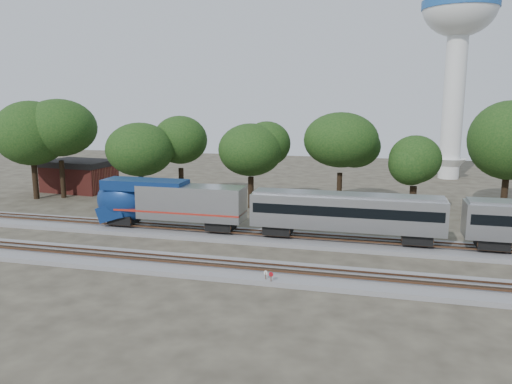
# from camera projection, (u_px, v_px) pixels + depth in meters

# --- Properties ---
(ground) EXTENTS (160.00, 160.00, 0.00)m
(ground) POSITION_uv_depth(u_px,v_px,m) (208.00, 254.00, 45.39)
(ground) COLOR #383328
(ground) RESTS_ON ground
(track_far) EXTENTS (160.00, 5.00, 0.73)m
(track_far) POSITION_uv_depth(u_px,v_px,m) (227.00, 235.00, 51.06)
(track_far) COLOR slate
(track_far) RESTS_ON ground
(track_near) EXTENTS (160.00, 5.00, 0.73)m
(track_near) POSITION_uv_depth(u_px,v_px,m) (191.00, 266.00, 41.54)
(track_near) COLOR slate
(track_near) RESTS_ON ground
(switch_stand_red) EXTENTS (0.36, 0.11, 1.13)m
(switch_stand_red) POSITION_uv_depth(u_px,v_px,m) (271.00, 277.00, 37.40)
(switch_stand_red) COLOR #512D19
(switch_stand_red) RESTS_ON ground
(switch_stand_white) EXTENTS (0.33, 0.17, 1.08)m
(switch_stand_white) POSITION_uv_depth(u_px,v_px,m) (266.00, 276.00, 37.87)
(switch_stand_white) COLOR #512D19
(switch_stand_white) RESTS_ON ground
(switch_lever) EXTENTS (0.50, 0.31, 0.30)m
(switch_lever) POSITION_uv_depth(u_px,v_px,m) (285.00, 282.00, 38.06)
(switch_lever) COLOR #512D19
(switch_lever) RESTS_ON ground
(water_tower) EXTENTS (12.49, 12.49, 34.56)m
(water_tower) POSITION_uv_depth(u_px,v_px,m) (459.00, 28.00, 83.80)
(water_tower) COLOR silver
(water_tower) RESTS_ON ground
(brick_building) EXTENTS (10.37, 7.78, 4.68)m
(brick_building) POSITION_uv_depth(u_px,v_px,m) (79.00, 175.00, 76.08)
(brick_building) COLOR maroon
(brick_building) RESTS_ON ground
(tree_0) EXTENTS (9.36, 9.36, 13.20)m
(tree_0) POSITION_uv_depth(u_px,v_px,m) (31.00, 133.00, 68.70)
(tree_0) COLOR black
(tree_0) RESTS_ON ground
(tree_1) EXTENTS (10.07, 10.07, 14.20)m
(tree_1) POSITION_uv_depth(u_px,v_px,m) (59.00, 128.00, 69.29)
(tree_1) COLOR black
(tree_1) RESTS_ON ground
(tree_2) EXTENTS (7.49, 7.49, 10.57)m
(tree_2) POSITION_uv_depth(u_px,v_px,m) (140.00, 150.00, 65.04)
(tree_2) COLOR black
(tree_2) RESTS_ON ground
(tree_3) EXTENTS (8.52, 8.52, 12.01)m
(tree_3) POSITION_uv_depth(u_px,v_px,m) (180.00, 140.00, 67.76)
(tree_3) COLOR black
(tree_3) RESTS_ON ground
(tree_4) EXTENTS (7.66, 7.66, 10.79)m
(tree_4) POSITION_uv_depth(u_px,v_px,m) (251.00, 150.00, 63.13)
(tree_4) COLOR black
(tree_4) RESTS_ON ground
(tree_5) EXTENTS (9.05, 9.05, 12.75)m
(tree_5) POSITION_uv_depth(u_px,v_px,m) (341.00, 140.00, 61.37)
(tree_5) COLOR black
(tree_5) RESTS_ON ground
(tree_6) EXTENTS (7.03, 7.03, 9.91)m
(tree_6) POSITION_uv_depth(u_px,v_px,m) (415.00, 160.00, 58.25)
(tree_6) COLOR black
(tree_6) RESTS_ON ground
(tree_7) EXTENTS (9.15, 9.15, 12.90)m
(tree_7) POSITION_uv_depth(u_px,v_px,m) (509.00, 140.00, 59.63)
(tree_7) COLOR black
(tree_7) RESTS_ON ground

